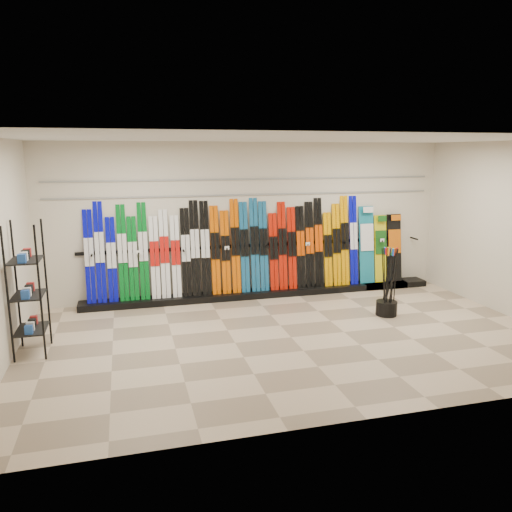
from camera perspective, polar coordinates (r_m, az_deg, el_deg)
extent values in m
plane|color=#86725C|center=(7.83, 4.04, -9.25)|extent=(8.00, 8.00, 0.00)
plane|color=beige|center=(9.79, -0.59, 4.12)|extent=(8.00, 0.00, 8.00)
plane|color=silver|center=(7.31, 4.39, 13.26)|extent=(8.00, 8.00, 0.00)
cube|color=black|center=(9.94, 1.01, -4.25)|extent=(8.00, 0.40, 0.12)
cube|color=#0609B5|center=(9.47, -18.52, -0.07)|extent=(0.17, 0.27, 1.69)
cube|color=#0609B5|center=(9.45, -17.42, 0.41)|extent=(0.17, 0.29, 1.82)
cube|color=#0609B5|center=(9.45, -16.17, -0.39)|extent=(0.17, 0.25, 1.54)
cube|color=#04621A|center=(9.44, -15.02, 0.33)|extent=(0.17, 0.28, 1.76)
cube|color=#04621A|center=(9.45, -13.88, -0.28)|extent=(0.17, 0.25, 1.54)
cube|color=#04621A|center=(9.45, -12.75, 0.54)|extent=(0.17, 0.29, 1.79)
cube|color=white|center=(9.46, -11.50, -0.19)|extent=(0.17, 0.25, 1.53)
cube|color=white|center=(9.47, -10.40, 0.23)|extent=(0.17, 0.26, 1.64)
cube|color=white|center=(9.49, -9.16, -0.06)|extent=(0.17, 0.25, 1.53)
cube|color=black|center=(9.51, -8.03, 0.40)|extent=(0.17, 0.27, 1.66)
cube|color=black|center=(9.53, -6.98, 0.88)|extent=(0.17, 0.29, 1.80)
cube|color=black|center=(9.56, -5.82, 0.90)|extent=(0.17, 0.29, 1.78)
cube|color=#D95602|center=(9.59, -4.69, 0.66)|extent=(0.17, 0.27, 1.69)
cube|color=#D95602|center=(9.63, -3.51, 0.43)|extent=(0.17, 0.26, 1.59)
cube|color=#D95602|center=(9.66, -2.38, 1.14)|extent=(0.17, 0.29, 1.81)
cube|color=#155685|center=(9.70, -1.33, 1.01)|extent=(0.17, 0.28, 1.75)
cube|color=#155685|center=(9.75, -0.17, 1.27)|extent=(0.17, 0.29, 1.82)
cube|color=#155685|center=(9.80, 0.87, 1.12)|extent=(0.17, 0.28, 1.75)
cube|color=red|center=(9.86, 2.02, 0.49)|extent=(0.17, 0.24, 1.51)
cube|color=red|center=(9.91, 3.03, 1.17)|extent=(0.17, 0.28, 1.73)
cube|color=red|center=(9.98, 4.12, 0.91)|extent=(0.17, 0.26, 1.62)
cube|color=black|center=(10.04, 5.11, 1.00)|extent=(0.17, 0.26, 1.63)
cube|color=black|center=(10.10, 6.15, 1.28)|extent=(0.17, 0.28, 1.71)
cube|color=black|center=(10.17, 7.17, 1.53)|extent=(0.17, 0.29, 1.78)
cube|color=#E69600|center=(10.25, 8.21, 0.74)|extent=(0.17, 0.24, 1.49)
cube|color=#E69600|center=(10.33, 9.18, 1.27)|extent=(0.17, 0.27, 1.66)
cube|color=#E69600|center=(10.40, 10.09, 1.75)|extent=(0.17, 0.29, 1.81)
cube|color=#0609B5|center=(10.48, 11.07, 1.77)|extent=(0.17, 0.29, 1.81)
cube|color=#14728C|center=(10.63, 12.52, 1.26)|extent=(0.32, 0.25, 1.59)
cube|color=gold|center=(10.79, 14.04, 0.81)|extent=(0.28, 0.22, 1.40)
cube|color=black|center=(10.94, 15.51, 0.91)|extent=(0.32, 0.22, 1.41)
cube|color=black|center=(7.65, -24.61, -3.45)|extent=(0.40, 0.60, 1.88)
cylinder|color=black|center=(9.08, 14.68, -5.78)|extent=(0.37, 0.37, 0.25)
cylinder|color=black|center=(8.93, 14.47, -2.83)|extent=(0.08, 0.06, 1.18)
cylinder|color=black|center=(8.88, 14.75, -2.93)|extent=(0.16, 0.14, 1.17)
cylinder|color=black|center=(8.99, 14.36, -2.74)|extent=(0.15, 0.05, 1.17)
cylinder|color=black|center=(8.94, 15.12, -2.86)|extent=(0.16, 0.16, 1.17)
cylinder|color=black|center=(9.02, 15.62, -2.75)|extent=(0.04, 0.02, 1.18)
cylinder|color=black|center=(9.03, 14.64, -2.69)|extent=(0.07, 0.12, 1.18)
cylinder|color=black|center=(8.88, 15.20, -2.95)|extent=(0.08, 0.12, 1.18)
cylinder|color=black|center=(9.03, 14.70, -2.68)|extent=(0.10, 0.03, 1.18)
cylinder|color=black|center=(8.92, 15.36, -2.91)|extent=(0.04, 0.03, 1.18)
cylinder|color=black|center=(8.92, 15.30, -2.91)|extent=(0.10, 0.07, 1.18)
cylinder|color=black|center=(8.89, 14.86, -2.92)|extent=(0.02, 0.04, 1.18)
cube|color=gray|center=(9.72, -0.56, 7.03)|extent=(7.60, 0.02, 0.03)
cube|color=gray|center=(9.70, -0.57, 8.80)|extent=(7.60, 0.02, 0.03)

